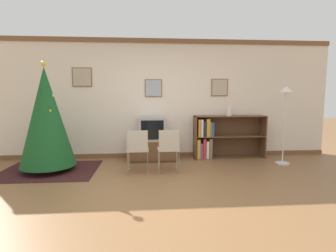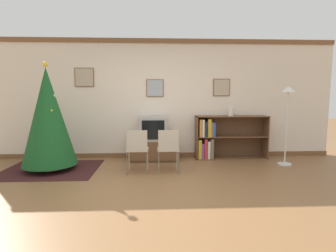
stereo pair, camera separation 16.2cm
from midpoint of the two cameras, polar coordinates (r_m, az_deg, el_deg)
name	(u,v)px [view 1 (the left image)]	position (r m, az deg, el deg)	size (l,w,h in m)	color
ground_plane	(158,195)	(3.94, -3.36, -14.77)	(24.00, 24.00, 0.00)	brown
wall_back	(153,99)	(6.07, -3.96, 5.87)	(8.26, 0.11, 2.70)	silver
area_rug	(49,171)	(5.61, -25.20, -8.77)	(1.80, 1.44, 0.01)	#381919
christmas_tree	(46,117)	(5.44, -25.74, 1.72)	(1.01, 1.01, 2.06)	maroon
tv_console	(152,150)	(5.86, -4.24, -5.24)	(1.07, 0.53, 0.45)	#4C311E
television	(152,128)	(5.78, -4.28, -0.53)	(0.58, 0.52, 0.52)	#9E9E99
folding_chair_left	(138,149)	(4.84, -7.60, -4.89)	(0.40, 0.40, 0.82)	#BCB29E
folding_chair_right	(169,148)	(4.84, -0.77, -4.82)	(0.40, 0.40, 0.82)	#BCB29E
bookshelf	(217,137)	(6.10, 9.82, -2.48)	(1.62, 0.36, 0.98)	brown
vase	(229,111)	(6.07, 12.39, 3.18)	(0.12, 0.12, 0.21)	silver
standing_lamp	(285,105)	(5.89, 23.44, 4.28)	(0.28, 0.28, 1.62)	silver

